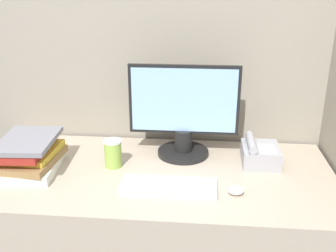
# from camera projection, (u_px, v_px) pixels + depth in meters

# --- Properties ---
(cubicle_panel_rear) EXTENTS (1.90, 0.04, 1.68)m
(cubicle_panel_rear) POSITION_uv_depth(u_px,v_px,m) (164.00, 124.00, 1.98)
(cubicle_panel_rear) COLOR gray
(cubicle_panel_rear) RESTS_ON ground_plane
(desk) EXTENTS (1.50, 0.71, 0.77)m
(desk) POSITION_uv_depth(u_px,v_px,m) (155.00, 247.00, 1.78)
(desk) COLOR tan
(desk) RESTS_ON ground_plane
(monitor) EXTENTS (0.49, 0.23, 0.41)m
(monitor) POSITION_uv_depth(u_px,v_px,m) (184.00, 116.00, 1.74)
(monitor) COLOR black
(monitor) RESTS_ON desk
(keyboard) EXTENTS (0.37, 0.14, 0.02)m
(keyboard) POSITION_uv_depth(u_px,v_px,m) (168.00, 186.00, 1.51)
(keyboard) COLOR silver
(keyboard) RESTS_ON desk
(mouse) EXTENTS (0.06, 0.05, 0.03)m
(mouse) POSITION_uv_depth(u_px,v_px,m) (236.00, 190.00, 1.47)
(mouse) COLOR silver
(mouse) RESTS_ON desk
(coffee_cup) EXTENTS (0.08, 0.08, 0.12)m
(coffee_cup) POSITION_uv_depth(u_px,v_px,m) (113.00, 153.00, 1.67)
(coffee_cup) COLOR #8CB247
(coffee_cup) RESTS_ON desk
(book_stack) EXTENTS (0.25, 0.31, 0.15)m
(book_stack) POSITION_uv_depth(u_px,v_px,m) (29.00, 155.00, 1.63)
(book_stack) COLOR silver
(book_stack) RESTS_ON desk
(desk_telephone) EXTENTS (0.16, 0.18, 0.11)m
(desk_telephone) POSITION_uv_depth(u_px,v_px,m) (260.00, 153.00, 1.70)
(desk_telephone) COLOR #99999E
(desk_telephone) RESTS_ON desk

